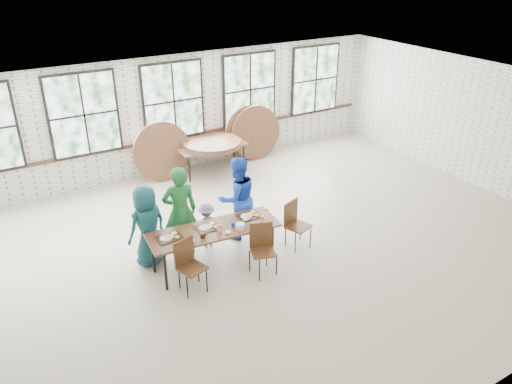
{
  "coord_description": "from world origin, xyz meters",
  "views": [
    {
      "loc": [
        -4.45,
        -7.07,
        5.33
      ],
      "look_at": [
        0.0,
        0.4,
        1.05
      ],
      "focal_mm": 35.0,
      "sensor_mm": 36.0,
      "label": 1
    }
  ],
  "objects_px": {
    "chair_near_left": "(188,261)",
    "storage_table": "(212,148)",
    "chair_near_right": "(262,244)",
    "dining_table": "(214,231)"
  },
  "relations": [
    {
      "from": "chair_near_right",
      "to": "chair_near_left",
      "type": "bearing_deg",
      "value": -168.39
    },
    {
      "from": "dining_table",
      "to": "chair_near_left",
      "type": "relative_size",
      "value": 2.59
    },
    {
      "from": "chair_near_right",
      "to": "storage_table",
      "type": "height_order",
      "value": "chair_near_right"
    },
    {
      "from": "dining_table",
      "to": "chair_near_right",
      "type": "relative_size",
      "value": 2.59
    },
    {
      "from": "chair_near_left",
      "to": "chair_near_right",
      "type": "xyz_separation_m",
      "value": [
        1.36,
        -0.18,
        0.0
      ]
    },
    {
      "from": "dining_table",
      "to": "chair_near_left",
      "type": "height_order",
      "value": "chair_near_left"
    },
    {
      "from": "chair_near_left",
      "to": "chair_near_right",
      "type": "relative_size",
      "value": 1.0
    },
    {
      "from": "chair_near_left",
      "to": "storage_table",
      "type": "bearing_deg",
      "value": 41.45
    },
    {
      "from": "chair_near_left",
      "to": "storage_table",
      "type": "height_order",
      "value": "chair_near_left"
    },
    {
      "from": "dining_table",
      "to": "chair_near_right",
      "type": "bearing_deg",
      "value": -40.5
    }
  ]
}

